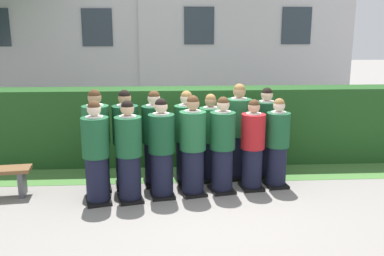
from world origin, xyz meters
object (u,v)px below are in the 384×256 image
Objects in this scene: student_rear_row_2 at (155,141)px; student_rear_row_4 at (210,140)px; student_rear_row_0 at (97,143)px; student_rear_row_1 at (126,142)px; student_front_row_1 at (129,154)px; student_rear_row_6 at (265,134)px; student_front_row_2 at (162,151)px; student_rear_row_5 at (238,133)px; student_front_row_6 at (277,145)px; student_rear_row_3 at (187,139)px; student_front_row_0 at (96,155)px; student_front_row_4 at (222,147)px; student_front_row_3 at (193,148)px; student_in_red_blazer at (253,147)px.

student_rear_row_2 is 1.06× the size of student_rear_row_4.
student_rear_row_0 reaches higher than student_rear_row_1.
student_front_row_1 is at bearing -119.44° from student_rear_row_2.
student_rear_row_1 is 2.53m from student_rear_row_6.
student_front_row_2 is at bearing -154.48° from student_rear_row_6.
student_rear_row_5 reaches higher than student_rear_row_4.
student_front_row_6 is at bearing -19.10° from student_rear_row_4.
student_front_row_2 is 1.15m from student_rear_row_0.
student_rear_row_0 is at bearing 137.98° from student_front_row_1.
student_front_row_0 is at bearing -149.24° from student_rear_row_3.
student_front_row_3 is at bearing -170.49° from student_front_row_4.
student_front_row_1 is at bearing -42.02° from student_rear_row_0.
student_front_row_0 is at bearing -153.36° from student_rear_row_4.
student_front_row_3 is at bearing 12.28° from student_front_row_1.
student_rear_row_5 is at bearing 11.06° from student_rear_row_2.
student_front_row_3 is 0.78m from student_rear_row_2.
student_rear_row_4 is 1.04m from student_rear_row_6.
student_rear_row_4 is at bearing -170.99° from student_rear_row_6.
student_front_row_2 is 0.99× the size of student_rear_row_3.
student_front_row_1 is 0.61m from student_rear_row_1.
student_rear_row_3 is 0.96m from student_rear_row_5.
student_rear_row_1 is 0.49m from student_rear_row_2.
student_rear_row_5 is (2.38, 1.03, 0.05)m from student_front_row_0.
student_rear_row_2 is (0.48, 0.09, -0.01)m from student_rear_row_1.
student_front_row_1 is at bearing -167.72° from student_front_row_3.
student_rear_row_1 is at bearing 174.75° from student_in_red_blazer.
student_front_row_4 is 0.94× the size of student_rear_row_0.
student_rear_row_2 is at bearing -169.96° from student_rear_row_6.
student_front_row_3 is (1.01, 0.22, 0.02)m from student_front_row_1.
student_front_row_6 is at bearing -39.25° from student_rear_row_5.
student_rear_row_5 is 0.52m from student_rear_row_6.
student_front_row_0 is at bearing -169.72° from student_in_red_blazer.
student_rear_row_2 is 1.00m from student_rear_row_4.
student_in_red_blazer is 1.00× the size of student_front_row_6.
student_rear_row_4 is 0.91× the size of student_rear_row_5.
student_front_row_2 is at bearing 11.07° from student_front_row_0.
student_front_row_6 is (0.44, 0.09, -0.00)m from student_in_red_blazer.
student_front_row_1 reaches higher than student_in_red_blazer.
student_in_red_blazer is at bearing -168.52° from student_front_row_6.
student_rear_row_2 reaches higher than student_front_row_3.
student_rear_row_0 is at bearing 169.44° from student_front_row_3.
student_front_row_3 is at bearing -149.27° from student_rear_row_6.
student_front_row_6 is 1.18m from student_rear_row_4.
student_rear_row_1 reaches higher than student_in_red_blazer.
student_front_row_3 is 1.61m from student_rear_row_6.
student_rear_row_6 is (2.49, 0.44, -0.02)m from student_rear_row_1.
student_rear_row_2 is at bearing -168.88° from student_rear_row_4.
student_front_row_6 is at bearing -5.26° from student_rear_row_2.
student_front_row_3 is (0.50, 0.08, 0.01)m from student_front_row_2.
student_front_row_1 is 1.23m from student_rear_row_3.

